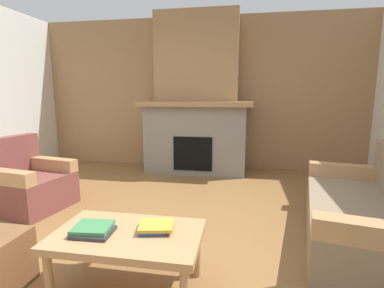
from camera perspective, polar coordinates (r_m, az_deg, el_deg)
ground at (r=2.82m, az=-8.04°, el=-18.90°), size 9.00×9.00×0.00m
wall_back_wood_panel at (r=5.40m, az=1.52°, el=9.84°), size 6.00×0.12×2.70m
fireplace at (r=5.04m, az=0.89°, el=7.72°), size 1.90×0.82×2.70m
couch at (r=3.08m, az=31.09°, el=-11.88°), size 1.18×1.93×0.85m
armchair at (r=3.98m, az=-29.71°, el=-6.90°), size 0.88×0.88×0.85m
coffee_table at (r=2.11m, az=-12.55°, el=-18.00°), size 1.00×0.60×0.43m
book_stack_near_edge at (r=2.13m, az=-18.97°, el=-15.70°), size 0.28×0.24×0.05m
book_stack_center at (r=2.07m, az=-7.39°, el=-15.91°), size 0.26×0.23×0.05m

